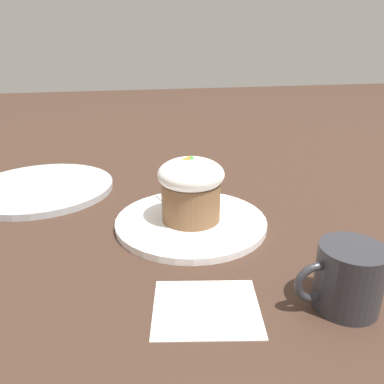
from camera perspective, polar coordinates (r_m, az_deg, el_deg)
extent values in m
plane|color=#3D281E|center=(0.65, -0.15, -5.02)|extent=(4.00, 4.00, 0.00)
cylinder|color=white|center=(0.65, -0.15, -4.56)|extent=(0.26, 0.26, 0.01)
cylinder|color=brown|center=(0.63, 0.00, -1.52)|extent=(0.10, 0.10, 0.07)
ellipsoid|color=white|center=(0.61, 0.00, 2.60)|extent=(0.11, 0.11, 0.05)
cone|color=orange|center=(0.60, -1.02, 4.83)|extent=(0.02, 0.01, 0.01)
sphere|color=green|center=(0.60, -0.21, 4.88)|extent=(0.01, 0.01, 0.01)
cube|color=#B7B7BC|center=(0.70, -3.75, -1.83)|extent=(0.03, 0.10, 0.00)
ellipsoid|color=#B7B7BC|center=(0.64, -1.63, -3.78)|extent=(0.05, 0.05, 0.01)
cylinder|color=#2D2D33|center=(0.48, 22.79, -11.89)|extent=(0.08, 0.08, 0.08)
torus|color=#2D2D33|center=(0.46, 18.26, -12.93)|extent=(0.05, 0.01, 0.05)
cylinder|color=#B2B7BC|center=(0.85, -21.97, 0.59)|extent=(0.30, 0.30, 0.01)
cube|color=white|center=(0.46, 2.20, -17.18)|extent=(0.15, 0.13, 0.00)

